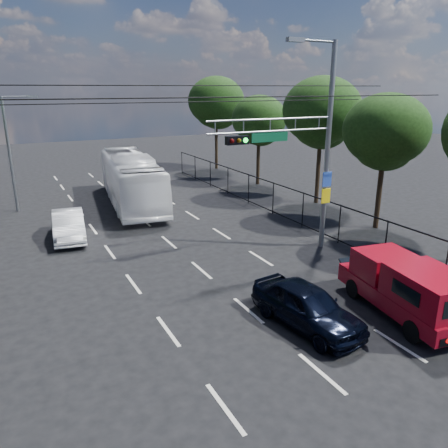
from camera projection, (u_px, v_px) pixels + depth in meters
ground at (321, 373)px, 12.01m from camera, size 120.00×120.00×0.00m
lane_markings at (156, 231)px, 23.89m from camera, size 6.12×38.00×0.01m
signal_mast at (307, 141)px, 19.53m from camera, size 6.43×0.39×9.50m
streetlight_left at (12, 149)px, 26.73m from camera, size 2.09×0.22×7.08m
utility_wires at (190, 95)px, 17.34m from camera, size 22.00×5.04×0.74m
fence_right at (291, 204)px, 25.35m from camera, size 0.06×34.03×2.00m
tree_right_b at (385, 136)px, 23.05m from camera, size 4.50×4.50×7.31m
tree_right_c at (322, 116)px, 28.21m from camera, size 5.10×5.10×8.29m
tree_right_d at (259, 123)px, 34.23m from camera, size 4.32×4.32×7.02m
tree_right_e at (216, 105)px, 40.78m from camera, size 5.28×5.28×8.58m
red_pickup at (407, 287)px, 14.80m from camera, size 2.73×5.54×1.98m
navy_hatchback at (307, 306)px, 14.21m from camera, size 2.20×4.39×1.44m
white_bus at (131, 179)px, 29.09m from camera, size 4.30×12.19×3.32m
white_van at (69, 225)px, 22.55m from camera, size 2.00×4.48×1.43m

